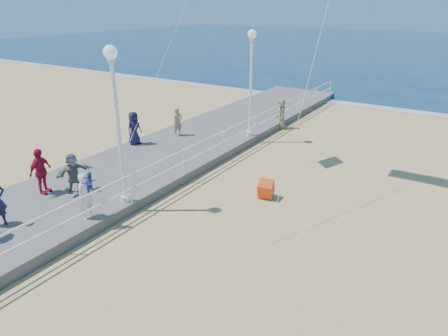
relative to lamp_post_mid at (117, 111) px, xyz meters
The scene contains 14 objects.
ground 6.48m from the lamp_post_mid, ahead, with size 160.00×160.00×0.00m, color tan.
surf_line 21.50m from the lamp_post_mid, 75.37° to the left, with size 160.00×1.20×0.04m, color silver.
boardwalk 4.07m from the lamp_post_mid, behind, with size 5.00×44.00×0.40m, color slate.
railing 2.43m from the lamp_post_mid, ahead, with size 0.05×42.00×0.55m.
lamp_post_mid is the anchor object (origin of this frame).
lamp_post_far 9.00m from the lamp_post_mid, 90.00° to the left, with size 0.44×0.44×5.32m.
woman_holding_toddler 2.91m from the lamp_post_mid, 96.56° to the right, with size 0.56×0.37×1.55m, color silver.
toddler_held 2.44m from the lamp_post_mid, 90.93° to the right, with size 0.36×0.28×0.75m, color #2F45B3.
spectator_3 4.02m from the lamp_post_mid, 159.05° to the right, with size 1.01×0.42×1.73m, color #B41635.
spectator_4 6.70m from the lamp_post_mid, 131.14° to the left, with size 0.80×0.52×1.64m, color #1D1A3A.
spectator_5 3.35m from the lamp_post_mid, 169.29° to the right, with size 1.37×0.44×1.48m, color slate.
spectator_6 8.03m from the lamp_post_mid, 114.55° to the left, with size 0.54×0.36×1.49m, color #968E67.
beach_walker_c 12.55m from the lamp_post_mid, 88.63° to the left, with size 0.87×0.56×1.77m, color #817559.
box_kite 6.17m from the lamp_post_mid, 44.11° to the left, with size 0.55×0.55×0.60m, color red.
Camera 1 is at (4.36, -8.76, 6.90)m, focal length 32.00 mm.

